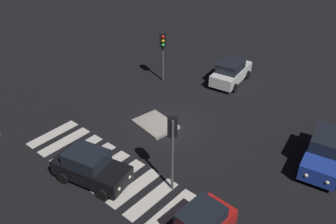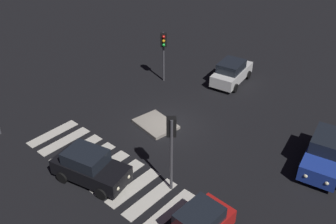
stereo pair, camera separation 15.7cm
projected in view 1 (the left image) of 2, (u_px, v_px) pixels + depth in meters
ground_plane at (168, 126)px, 23.09m from camera, size 80.00×80.00×0.00m
traffic_island at (156, 124)px, 23.07m from camera, size 2.76×2.25×0.18m
car_white at (231, 72)px, 27.42m from camera, size 2.33×4.13×1.72m
car_blue at (326, 152)px, 19.50m from camera, size 2.56×4.44×1.85m
car_black at (90, 167)px, 18.57m from camera, size 4.16×2.51×1.71m
traffic_light_west at (163, 46)px, 26.46m from camera, size 0.54×0.54×3.76m
traffic_light_east at (172, 136)px, 16.96m from camera, size 0.54×0.53×4.07m
crosswalk_near at (104, 168)px, 19.80m from camera, size 9.90×3.20×0.02m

